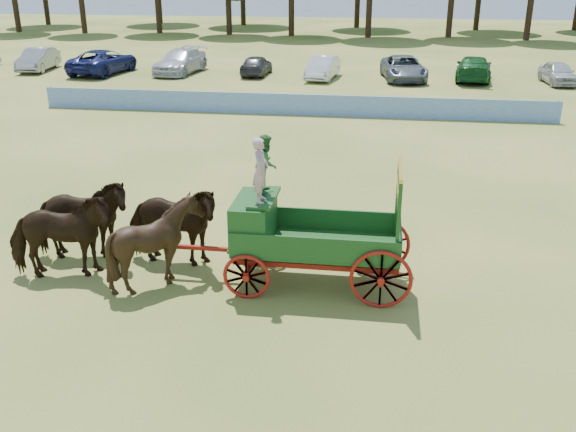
# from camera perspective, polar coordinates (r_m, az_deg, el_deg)

# --- Properties ---
(ground) EXTENTS (160.00, 160.00, 0.00)m
(ground) POSITION_cam_1_polar(r_m,az_deg,el_deg) (15.81, -5.32, -5.38)
(ground) COLOR tan
(ground) RESTS_ON ground
(horse_lead_left) EXTENTS (2.75, 1.75, 2.15)m
(horse_lead_left) POSITION_cam_1_polar(r_m,az_deg,el_deg) (16.19, -19.61, -1.76)
(horse_lead_left) COLOR black
(horse_lead_left) RESTS_ON ground
(horse_lead_right) EXTENTS (2.73, 1.67, 2.15)m
(horse_lead_right) POSITION_cam_1_polar(r_m,az_deg,el_deg) (17.09, -17.97, -0.32)
(horse_lead_right) COLOR black
(horse_lead_right) RESTS_ON ground
(horse_wheel_left) EXTENTS (1.96, 1.74, 2.15)m
(horse_wheel_left) POSITION_cam_1_polar(r_m,az_deg,el_deg) (15.25, -11.57, -2.34)
(horse_wheel_left) COLOR black
(horse_wheel_left) RESTS_ON ground
(horse_wheel_right) EXTENTS (2.61, 1.32, 2.15)m
(horse_wheel_right) POSITION_cam_1_polar(r_m,az_deg,el_deg) (16.20, -10.31, -0.79)
(horse_wheel_right) COLOR black
(horse_wheel_right) RESTS_ON ground
(farm_dray) EXTENTS (6.00, 2.00, 3.61)m
(farm_dray) POSITION_cam_1_polar(r_m,az_deg,el_deg) (14.88, -0.05, -0.55)
(farm_dray) COLOR #9D140F
(farm_dray) RESTS_ON ground
(sponsor_banner) EXTENTS (26.00, 0.08, 1.05)m
(sponsor_banner) POSITION_cam_1_polar(r_m,az_deg,el_deg) (32.66, 0.25, 9.89)
(sponsor_banner) COLOR #1F59AC
(sponsor_banner) RESTS_ON ground
(parked_cars) EXTENTS (53.16, 7.13, 1.63)m
(parked_cars) POSITION_cam_1_polar(r_m,az_deg,el_deg) (43.95, 1.78, 13.23)
(parked_cars) COLOR silver
(parked_cars) RESTS_ON ground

